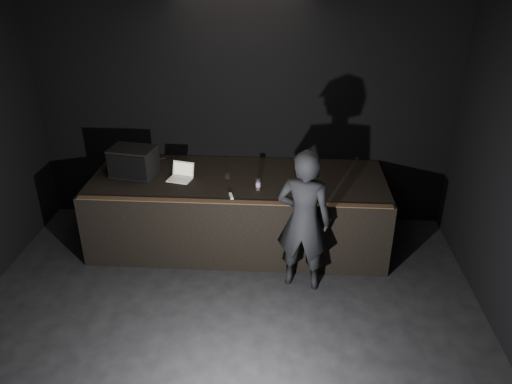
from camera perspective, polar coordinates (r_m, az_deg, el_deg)
The scene contains 10 objects.
room_walls at distance 3.91m, azimuth -6.15°, elevation -1.69°, with size 6.10×7.10×3.52m.
stage_riser at distance 7.01m, azimuth -2.00°, elevation -2.11°, with size 4.00×1.50×1.00m, color black.
riser_lip at distance 6.15m, azimuth -2.70°, elevation -1.14°, with size 3.92×0.10×0.01m, color brown.
stage_monitor at distance 7.01m, azimuth -13.87°, elevation 3.39°, with size 0.65×0.52×0.39m.
cable at distance 7.48m, azimuth -12.25°, elevation 3.51°, with size 0.02×0.02×0.98m, color black.
laptop at distance 6.83m, azimuth -8.54°, elevation 1.96°, with size 0.36×0.34×0.21m.
beer_can at distance 6.43m, azimuth 0.24°, elevation 0.85°, with size 0.06×0.06×0.15m.
plastic_cup at distance 6.71m, azimuth -3.29°, elevation 1.70°, with size 0.07×0.07×0.09m, color white.
wii_remote at distance 6.27m, azimuth -2.87°, elevation -0.49°, with size 0.04×0.15×0.03m, color white.
person at distance 5.96m, azimuth 5.47°, elevation -3.29°, with size 0.66×0.43×1.82m, color black.
Camera 1 is at (0.64, -3.39, 3.87)m, focal length 35.00 mm.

